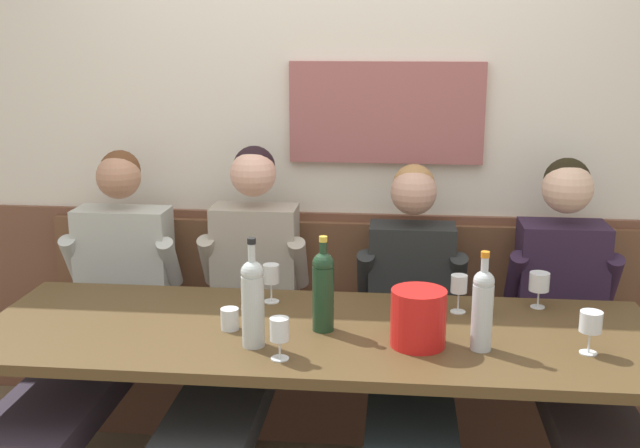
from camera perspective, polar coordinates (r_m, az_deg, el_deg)
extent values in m
cube|color=silver|center=(3.69, 1.47, 7.37)|extent=(6.80, 0.08, 2.80)
cube|color=#995757|center=(3.62, 4.89, 8.14)|extent=(0.89, 0.04, 0.46)
cube|color=brown|center=(3.85, 1.32, -6.31)|extent=(6.80, 0.03, 0.98)
cube|color=brown|center=(3.75, 1.01, -11.36)|extent=(2.80, 0.42, 0.44)
cube|color=brown|center=(3.65, 1.03, -7.88)|extent=(2.75, 0.39, 0.05)
cube|color=brown|center=(3.75, 1.29, -3.25)|extent=(2.80, 0.04, 0.45)
cube|color=#4C391F|center=(2.90, -0.18, -8.07)|extent=(2.50, 0.86, 0.04)
cylinder|color=#473720|center=(3.67, -18.52, -10.34)|extent=(0.07, 0.07, 0.72)
cylinder|color=#4F3B27|center=(3.48, 20.69, -11.90)|extent=(0.07, 0.07, 0.72)
cube|color=#312936|center=(3.35, -17.41, -11.23)|extent=(0.36, 1.15, 0.11)
cube|color=#AFB5AF|center=(3.77, -14.14, -2.90)|extent=(0.43, 0.19, 0.54)
sphere|color=#AC7B5E|center=(3.66, -14.58, 3.38)|extent=(0.20, 0.20, 0.20)
sphere|color=brown|center=(3.68, -14.47, 3.84)|extent=(0.19, 0.19, 0.19)
cylinder|color=#AFB5AF|center=(3.81, -17.61, -2.52)|extent=(0.08, 0.20, 0.27)
cylinder|color=#AFB5AF|center=(3.65, -10.99, -2.81)|extent=(0.08, 0.20, 0.27)
cube|color=#2E3134|center=(3.16, -6.72, -12.20)|extent=(0.32, 1.15, 0.11)
cube|color=#9C9686|center=(3.60, -4.76, -3.09)|extent=(0.39, 0.20, 0.56)
sphere|color=#DBA78F|center=(3.49, -4.93, 3.71)|extent=(0.21, 0.21, 0.21)
sphere|color=black|center=(3.51, -4.86, 4.20)|extent=(0.19, 0.19, 0.19)
cylinder|color=#9C9686|center=(3.59, -8.11, -2.66)|extent=(0.08, 0.20, 0.27)
cylinder|color=#9C9686|center=(3.52, -1.60, -2.88)|extent=(0.08, 0.20, 0.27)
cube|color=#29363B|center=(3.10, 6.66, -12.80)|extent=(0.32, 1.15, 0.11)
cube|color=black|center=(3.55, 6.71, -3.96)|extent=(0.38, 0.20, 0.50)
sphere|color=tan|center=(3.44, 6.90, 2.35)|extent=(0.20, 0.20, 0.20)
sphere|color=#A07545|center=(3.46, 6.90, 2.85)|extent=(0.19, 0.19, 0.19)
cylinder|color=black|center=(3.51, 3.40, -3.79)|extent=(0.08, 0.20, 0.27)
cylinder|color=black|center=(3.52, 10.04, -3.95)|extent=(0.08, 0.20, 0.27)
cube|color=#362D2E|center=(3.17, 18.93, -12.80)|extent=(0.32, 1.14, 0.11)
cube|color=#2A1B32|center=(3.62, 17.21, -3.96)|extent=(0.38, 0.24, 0.52)
sphere|color=#D7AF93|center=(3.51, 17.73, 2.52)|extent=(0.22, 0.22, 0.22)
sphere|color=black|center=(3.53, 17.68, 3.04)|extent=(0.20, 0.20, 0.20)
cylinder|color=#2A1B32|center=(3.53, 14.19, -3.79)|extent=(0.08, 0.20, 0.27)
cylinder|color=#2A1B32|center=(3.61, 20.50, -3.87)|extent=(0.08, 0.20, 0.27)
cylinder|color=red|center=(2.73, 7.23, -6.86)|extent=(0.19, 0.19, 0.20)
cylinder|color=silver|center=(2.73, 11.81, -6.73)|extent=(0.07, 0.07, 0.23)
sphere|color=silver|center=(2.68, 11.95, -4.14)|extent=(0.07, 0.07, 0.07)
cylinder|color=silver|center=(2.67, 12.00, -3.19)|extent=(0.03, 0.03, 0.08)
cylinder|color=orange|center=(2.66, 12.05, -2.20)|extent=(0.03, 0.03, 0.02)
cylinder|color=#B4C1C0|center=(2.71, -4.94, -6.40)|extent=(0.08, 0.08, 0.25)
sphere|color=#B4C1C0|center=(2.66, -5.00, -3.56)|extent=(0.08, 0.08, 0.08)
cylinder|color=#B4C1C0|center=(2.64, -5.03, -2.41)|extent=(0.03, 0.03, 0.09)
cylinder|color=black|center=(2.63, -5.05, -1.25)|extent=(0.03, 0.03, 0.02)
cylinder|color=#1B3A22|center=(2.84, 0.23, -5.51)|extent=(0.08, 0.08, 0.24)
sphere|color=#1B3A22|center=(2.79, 0.24, -2.90)|extent=(0.08, 0.08, 0.08)
cylinder|color=#1B3A22|center=(2.78, 0.24, -2.01)|extent=(0.03, 0.03, 0.07)
cylinder|color=gold|center=(2.77, 0.24, -1.11)|extent=(0.03, 0.03, 0.02)
cylinder|color=silver|center=(2.64, -2.97, -9.83)|extent=(0.06, 0.06, 0.00)
cylinder|color=silver|center=(2.63, -2.98, -9.15)|extent=(0.01, 0.01, 0.06)
cylinder|color=silver|center=(2.60, -3.00, -7.72)|extent=(0.06, 0.06, 0.08)
cylinder|color=#EFE57A|center=(2.61, -2.99, -8.20)|extent=(0.06, 0.06, 0.03)
cylinder|color=silver|center=(3.11, 11.82, -6.37)|extent=(0.07, 0.07, 0.00)
cylinder|color=silver|center=(3.10, 11.85, -5.79)|extent=(0.01, 0.01, 0.06)
cylinder|color=silver|center=(3.08, 11.91, -4.69)|extent=(0.07, 0.07, 0.06)
cylinder|color=#E6DC8C|center=(3.09, 11.89, -5.10)|extent=(0.06, 0.06, 0.02)
cylinder|color=silver|center=(3.10, 10.09, -6.35)|extent=(0.06, 0.06, 0.00)
cylinder|color=silver|center=(3.09, 10.12, -5.64)|extent=(0.01, 0.01, 0.08)
cylinder|color=silver|center=(3.06, 10.18, -4.34)|extent=(0.06, 0.06, 0.07)
cylinder|color=silver|center=(2.83, 19.09, -8.93)|extent=(0.06, 0.06, 0.00)
cylinder|color=silver|center=(2.82, 19.16, -8.18)|extent=(0.01, 0.01, 0.08)
cylinder|color=silver|center=(2.79, 19.28, -6.78)|extent=(0.08, 0.08, 0.07)
cylinder|color=#E8E789|center=(2.80, 19.23, -7.28)|extent=(0.07, 0.07, 0.02)
cylinder|color=silver|center=(3.17, -3.59, -5.69)|extent=(0.06, 0.06, 0.00)
cylinder|color=silver|center=(3.16, -3.60, -4.99)|extent=(0.01, 0.01, 0.08)
cylinder|color=silver|center=(3.13, -3.62, -3.66)|extent=(0.07, 0.07, 0.08)
cylinder|color=#F0CF8B|center=(3.14, -3.61, -4.11)|extent=(0.06, 0.06, 0.02)
cylinder|color=silver|center=(2.90, 5.99, -7.62)|extent=(0.06, 0.06, 0.00)
cylinder|color=silver|center=(2.89, 6.01, -6.90)|extent=(0.01, 0.01, 0.07)
cylinder|color=silver|center=(2.87, 6.04, -5.61)|extent=(0.07, 0.07, 0.07)
cylinder|color=#E2E287|center=(2.87, 6.03, -6.04)|extent=(0.06, 0.06, 0.02)
cylinder|color=silver|center=(3.22, 15.69, -5.87)|extent=(0.06, 0.06, 0.00)
cylinder|color=silver|center=(3.21, 15.73, -5.28)|extent=(0.01, 0.01, 0.07)
cylinder|color=silver|center=(3.19, 15.81, -4.10)|extent=(0.08, 0.08, 0.07)
cylinder|color=silver|center=(2.89, -6.64, -6.94)|extent=(0.07, 0.07, 0.08)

